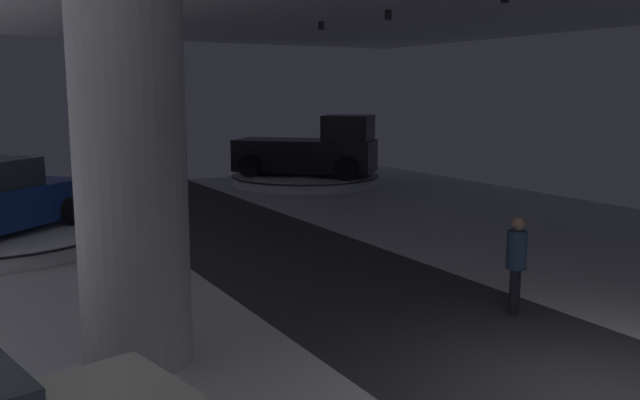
{
  "coord_description": "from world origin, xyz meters",
  "views": [
    {
      "loc": [
        -6.43,
        -4.48,
        3.58
      ],
      "look_at": [
        0.15,
        7.2,
        1.4
      ],
      "focal_mm": 37.91,
      "sensor_mm": 36.0,
      "label": 1
    }
  ],
  "objects_px": {
    "display_platform_deep_right": "(305,179)",
    "visitor_walking_near": "(516,259)",
    "column_left": "(130,156)",
    "pickup_truck_deep_right": "(313,151)"
  },
  "relations": [
    {
      "from": "pickup_truck_deep_right",
      "to": "visitor_walking_near",
      "type": "xyz_separation_m",
      "value": [
        -4.54,
        -15.01,
        -0.39
      ]
    },
    {
      "from": "display_platform_deep_right",
      "to": "visitor_walking_near",
      "type": "relative_size",
      "value": 3.57
    },
    {
      "from": "display_platform_deep_right",
      "to": "visitor_walking_near",
      "type": "xyz_separation_m",
      "value": [
        -4.31,
        -15.23,
        0.71
      ]
    },
    {
      "from": "visitor_walking_near",
      "to": "pickup_truck_deep_right",
      "type": "bearing_deg",
      "value": 73.17
    },
    {
      "from": "column_left",
      "to": "visitor_walking_near",
      "type": "relative_size",
      "value": 3.46
    },
    {
      "from": "pickup_truck_deep_right",
      "to": "display_platform_deep_right",
      "type": "bearing_deg",
      "value": 135.81
    },
    {
      "from": "column_left",
      "to": "pickup_truck_deep_right",
      "type": "distance_m",
      "value": 17.45
    },
    {
      "from": "visitor_walking_near",
      "to": "column_left",
      "type": "bearing_deg",
      "value": 169.94
    },
    {
      "from": "column_left",
      "to": "pickup_truck_deep_right",
      "type": "xyz_separation_m",
      "value": [
        10.35,
        13.98,
        -1.45
      ]
    },
    {
      "from": "column_left",
      "to": "visitor_walking_near",
      "type": "distance_m",
      "value": 6.18
    }
  ]
}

